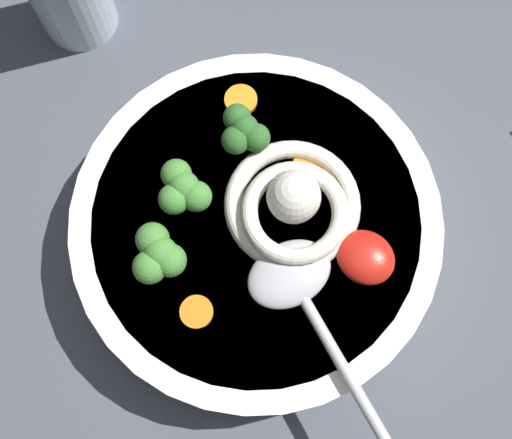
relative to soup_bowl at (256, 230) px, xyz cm
name	(u,v)px	position (x,y,z in cm)	size (l,w,h in cm)	color
table_slab	(244,214)	(-2.47, 1.59, -5.10)	(99.64, 99.64, 4.16)	#474C56
soup_bowl	(256,230)	(0.00, 0.00, 0.00)	(26.63, 26.63, 5.84)	white
noodle_pile	(294,204)	(1.66, 2.15, 4.15)	(10.59, 10.38, 4.25)	silver
soup_spoon	(300,292)	(5.53, -2.46, 3.62)	(17.10, 10.10, 1.60)	#B7B7BC
chili_sauce_dollop	(366,257)	(7.73, 2.14, 3.75)	(4.12, 3.71, 1.85)	red
broccoli_floret_right	(183,189)	(-4.93, -1.79, 4.92)	(4.23, 3.64, 3.34)	#7A9E60
broccoli_floret_rear	(159,256)	(-3.18, -6.36, 5.04)	(4.48, 3.86, 3.54)	#7A9E60
broccoli_floret_left	(243,131)	(-4.27, 4.17, 4.80)	(4.00, 3.44, 3.16)	#7A9E60
carrot_slice_center	(311,171)	(1.01, 5.21, 3.18)	(2.90, 2.90, 0.71)	orange
carrot_slice_extra_a	(241,100)	(-6.47, 6.68, 3.03)	(2.47, 2.47, 0.42)	orange
carrot_slice_front	(197,312)	(0.75, -7.66, 3.03)	(2.27, 2.27, 0.41)	orange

